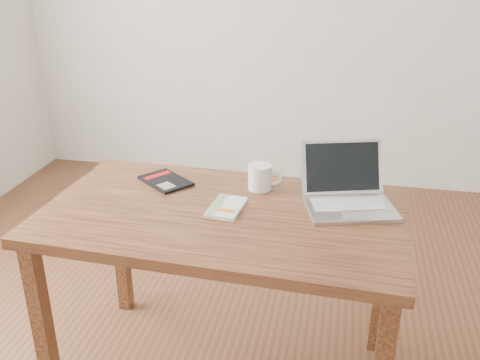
% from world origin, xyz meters
% --- Properties ---
extents(room, '(4.04, 4.04, 2.70)m').
position_xyz_m(room, '(-0.07, 0.00, 1.36)').
color(room, '#57321E').
rests_on(room, ground).
extents(desk, '(1.32, 0.80, 0.75)m').
position_xyz_m(desk, '(-0.06, -0.10, 0.66)').
color(desk, '#532D19').
rests_on(desk, ground).
extents(white_guidebook, '(0.13, 0.19, 0.02)m').
position_xyz_m(white_guidebook, '(-0.05, -0.08, 0.76)').
color(white_guidebook, silver).
rests_on(white_guidebook, desk).
extents(black_guidebook, '(0.25, 0.24, 0.01)m').
position_xyz_m(black_guidebook, '(-0.35, 0.11, 0.76)').
color(black_guidebook, black).
rests_on(black_guidebook, desk).
extents(laptop, '(0.38, 0.37, 0.21)m').
position_xyz_m(laptop, '(0.37, 0.05, 0.79)').
color(laptop, silver).
rests_on(laptop, desk).
extents(coffee_mug, '(0.13, 0.09, 0.10)m').
position_xyz_m(coffee_mug, '(0.04, 0.12, 0.80)').
color(coffee_mug, white).
rests_on(coffee_mug, desk).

